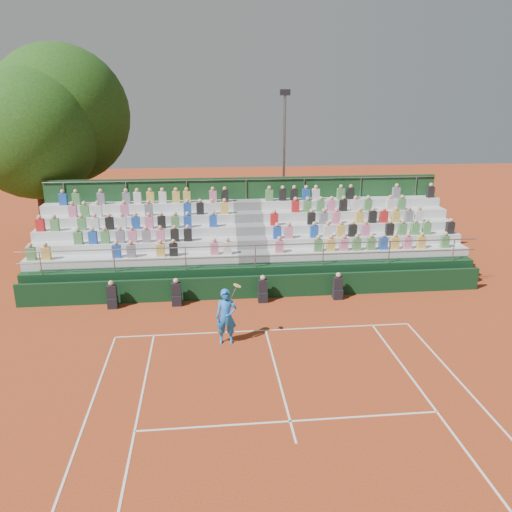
{
  "coord_description": "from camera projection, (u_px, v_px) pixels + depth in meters",
  "views": [
    {
      "loc": [
        -2.08,
        -16.73,
        8.33
      ],
      "look_at": [
        0.0,
        3.5,
        1.8
      ],
      "focal_mm": 35.0,
      "sensor_mm": 36.0,
      "label": 1
    }
  ],
  "objects": [
    {
      "name": "floodlight_mast",
      "position": [
        284.0,
        153.0,
        30.33
      ],
      "size": [
        0.6,
        0.25,
        8.72
      ],
      "color": "gray",
      "rests_on": "ground"
    },
    {
      "name": "line_officials",
      "position": [
        224.0,
        292.0,
        20.91
      ],
      "size": [
        9.87,
        0.4,
        1.19
      ],
      "color": "black",
      "rests_on": "ground"
    },
    {
      "name": "tree_east",
      "position": [
        61.0,
        115.0,
        27.98
      ],
      "size": [
        7.66,
        7.66,
        11.16
      ],
      "color": "#372214",
      "rests_on": "ground"
    },
    {
      "name": "tennis_player",
      "position": [
        226.0,
        317.0,
        17.36
      ],
      "size": [
        0.91,
        0.53,
        2.22
      ],
      "color": "blue",
      "rests_on": "ground"
    },
    {
      "name": "grandstand",
      "position": [
        250.0,
        252.0,
        24.35
      ],
      "size": [
        20.0,
        5.2,
        4.4
      ],
      "color": "black",
      "rests_on": "ground"
    },
    {
      "name": "ground",
      "position": [
        266.0,
        330.0,
        18.59
      ],
      "size": [
        90.0,
        90.0,
        0.0
      ],
      "primitive_type": "plane",
      "color": "#A53E1B",
      "rests_on": "ground"
    },
    {
      "name": "tree_west",
      "position": [
        34.0,
        134.0,
        26.16
      ],
      "size": [
        6.8,
        6.8,
        9.83
      ],
      "color": "#372214",
      "rests_on": "ground"
    },
    {
      "name": "courtside_wall",
      "position": [
        257.0,
        287.0,
        21.47
      ],
      "size": [
        20.0,
        0.15,
        1.0
      ],
      "primitive_type": "cube",
      "color": "black",
      "rests_on": "ground"
    }
  ]
}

